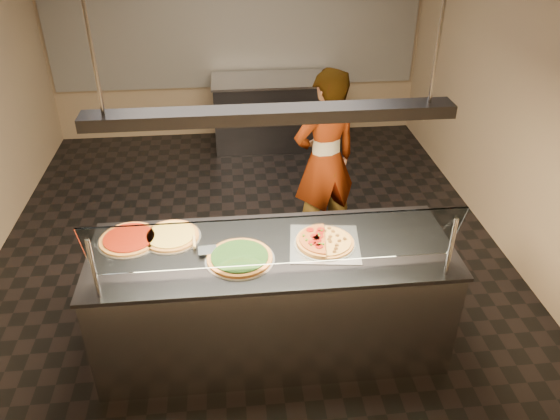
{
  "coord_description": "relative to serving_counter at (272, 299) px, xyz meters",
  "views": [
    {
      "loc": [
        -0.16,
        -4.4,
        3.21
      ],
      "look_at": [
        0.2,
        -0.87,
        1.02
      ],
      "focal_mm": 35.0,
      "sensor_mm": 36.0,
      "label": 1
    }
  ],
  "objects": [
    {
      "name": "sneeze_guard",
      "position": [
        0.0,
        -0.34,
        0.76
      ],
      "size": [
        2.36,
        0.18,
        0.54
      ],
      "color": "#B7B7BC",
      "rests_on": "serving_counter"
    },
    {
      "name": "pizza_spinach",
      "position": [
        -0.23,
        -0.1,
        0.48
      ],
      "size": [
        0.49,
        0.49,
        0.03
      ],
      "color": "silver",
      "rests_on": "serving_counter"
    },
    {
      "name": "wall_front",
      "position": [
        -0.11,
        -1.77,
        1.03
      ],
      "size": [
        5.0,
        0.02,
        3.0
      ],
      "primitive_type": "cube",
      "color": "#8F765C",
      "rests_on": "ground"
    },
    {
      "name": "lamp_rod_left",
      "position": [
        -1.0,
        0.0,
        2.03
      ],
      "size": [
        0.02,
        0.02,
        1.01
      ],
      "primitive_type": "cylinder",
      "color": "#B7B7BC",
      "rests_on": "ceiling"
    },
    {
      "name": "serving_counter",
      "position": [
        0.0,
        0.0,
        0.0
      ],
      "size": [
        2.6,
        0.94,
        0.93
      ],
      "color": "#B7B7BC",
      "rests_on": "ground"
    },
    {
      "name": "pizza_spatula",
      "position": [
        -0.51,
        0.07,
        0.49
      ],
      "size": [
        0.18,
        0.23,
        0.02
      ],
      "color": "#B7B7BC",
      "rests_on": "pizza_spinach"
    },
    {
      "name": "lamp_rod_right",
      "position": [
        1.0,
        0.0,
        2.03
      ],
      "size": [
        0.02,
        0.02,
        1.01
      ],
      "primitive_type": "cylinder",
      "color": "#B7B7BC",
      "rests_on": "ceiling"
    },
    {
      "name": "wall_right",
      "position": [
        2.4,
        1.24,
        1.03
      ],
      "size": [
        0.02,
        6.0,
        3.0
      ],
      "primitive_type": "cube",
      "color": "#8F765C",
      "rests_on": "ground"
    },
    {
      "name": "pizza_tomato",
      "position": [
        -1.03,
        0.22,
        0.48
      ],
      "size": [
        0.46,
        0.46,
        0.03
      ],
      "color": "silver",
      "rests_on": "serving_counter"
    },
    {
      "name": "half_pizza_pepperoni",
      "position": [
        0.29,
        0.02,
        0.5
      ],
      "size": [
        0.26,
        0.43,
        0.05
      ],
      "color": "#9C5E27",
      "rests_on": "perforated_tray"
    },
    {
      "name": "ground",
      "position": [
        -0.11,
        1.24,
        -0.48
      ],
      "size": [
        5.0,
        6.0,
        0.02
      ],
      "primitive_type": "cube",
      "color": "black",
      "rests_on": "ground"
    },
    {
      "name": "heat_lamp_housing",
      "position": [
        -0.0,
        0.0,
        1.48
      ],
      "size": [
        2.3,
        0.18,
        0.08
      ],
      "primitive_type": "cube",
      "color": "#2E2E32",
      "rests_on": "ceiling"
    },
    {
      "name": "half_pizza_sausage",
      "position": [
        0.48,
        0.02,
        0.49
      ],
      "size": [
        0.26,
        0.43,
        0.04
      ],
      "color": "#9C5E27",
      "rests_on": "perforated_tray"
    },
    {
      "name": "wall_back",
      "position": [
        -0.11,
        4.25,
        1.03
      ],
      "size": [
        5.0,
        0.02,
        3.0
      ],
      "primitive_type": "cube",
      "color": "#8F765C",
      "rests_on": "ground"
    },
    {
      "name": "tile_band",
      "position": [
        -0.11,
        4.22,
        0.83
      ],
      "size": [
        4.9,
        0.02,
        1.2
      ],
      "primitive_type": "cube",
      "color": "silver",
      "rests_on": "wall_back"
    },
    {
      "name": "pizza_cheese",
      "position": [
        -0.73,
        0.23,
        0.48
      ],
      "size": [
        0.44,
        0.44,
        0.03
      ],
      "color": "silver",
      "rests_on": "serving_counter"
    },
    {
      "name": "perforated_tray",
      "position": [
        0.38,
        0.02,
        0.47
      ],
      "size": [
        0.56,
        0.56,
        0.01
      ],
      "color": "silver",
      "rests_on": "serving_counter"
    },
    {
      "name": "worker",
      "position": [
        0.63,
        1.41,
        0.43
      ],
      "size": [
        0.76,
        0.63,
        1.8
      ],
      "primitive_type": "imported",
      "rotation": [
        0.0,
        0.0,
        3.49
      ],
      "color": "#242228",
      "rests_on": "ground"
    },
    {
      "name": "prep_table",
      "position": [
        0.35,
        3.79,
        0.0
      ],
      "size": [
        1.61,
        0.74,
        0.93
      ],
      "color": "#2E2E32",
      "rests_on": "ground"
    }
  ]
}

